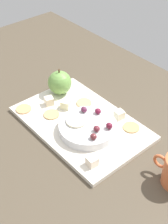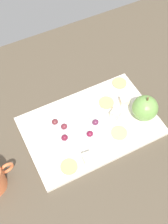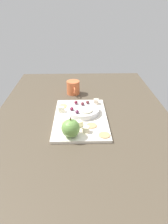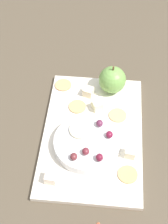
% 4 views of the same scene
% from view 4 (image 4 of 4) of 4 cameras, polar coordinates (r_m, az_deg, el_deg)
% --- Properties ---
extents(table, '(1.44, 0.88, 0.03)m').
position_cam_4_polar(table, '(0.90, 0.84, -3.45)').
color(table, brown).
rests_on(table, ground).
extents(platter, '(0.39, 0.25, 0.01)m').
position_cam_4_polar(platter, '(0.87, 1.50, -3.72)').
color(platter, white).
rests_on(platter, table).
extents(serving_dish, '(0.16, 0.16, 0.02)m').
position_cam_4_polar(serving_dish, '(0.83, 0.61, -5.39)').
color(serving_dish, silver).
rests_on(serving_dish, platter).
extents(apple_whole, '(0.08, 0.08, 0.08)m').
position_cam_4_polar(apple_whole, '(0.93, 4.88, 5.53)').
color(apple_whole, '#70A34B').
rests_on(apple_whole, platter).
extents(apple_stem, '(0.01, 0.01, 0.01)m').
position_cam_4_polar(apple_stem, '(0.90, 5.07, 7.49)').
color(apple_stem, brown).
rests_on(apple_stem, apple_whole).
extents(cheese_cube_0, '(0.03, 0.03, 0.03)m').
position_cam_4_polar(cheese_cube_0, '(0.78, -5.74, -11.18)').
color(cheese_cube_0, '#F9E5CB').
rests_on(cheese_cube_0, platter).
extents(cheese_cube_1, '(0.03, 0.03, 0.03)m').
position_cam_4_polar(cheese_cube_1, '(0.90, 2.32, 1.11)').
color(cheese_cube_1, '#F7F3BD').
rests_on(cheese_cube_1, platter).
extents(cheese_cube_2, '(0.03, 0.03, 0.03)m').
position_cam_4_polar(cheese_cube_2, '(0.82, 7.95, -6.93)').
color(cheese_cube_2, '#EFE8C8').
rests_on(cheese_cube_2, platter).
extents(cheese_cube_3, '(0.03, 0.03, 0.03)m').
position_cam_4_polar(cheese_cube_3, '(0.93, 0.76, 3.47)').
color(cheese_cube_3, '#F9E6C0').
rests_on(cheese_cube_3, platter).
extents(cracker_0, '(0.05, 0.05, 0.00)m').
position_cam_4_polar(cracker_0, '(0.90, 5.79, -0.58)').
color(cracker_0, tan).
rests_on(cracker_0, platter).
extents(cracker_1, '(0.05, 0.05, 0.00)m').
position_cam_4_polar(cracker_1, '(0.97, -3.60, 4.64)').
color(cracker_1, tan).
rests_on(cracker_1, platter).
extents(cracker_2, '(0.05, 0.05, 0.00)m').
position_cam_4_polar(cracker_2, '(0.91, -1.15, 0.94)').
color(cracker_2, tan).
rests_on(cracker_2, platter).
extents(cracker_3, '(0.05, 0.05, 0.00)m').
position_cam_4_polar(cracker_3, '(0.80, 7.50, -10.57)').
color(cracker_3, tan).
rests_on(cracker_3, platter).
extents(grape_0, '(0.02, 0.02, 0.02)m').
position_cam_4_polar(grape_0, '(0.79, 0.10, -6.74)').
color(grape_0, maroon).
rests_on(grape_0, serving_dish).
extents(grape_1, '(0.02, 0.02, 0.02)m').
position_cam_4_polar(grape_1, '(0.78, 2.67, -7.79)').
color(grape_1, maroon).
rests_on(grape_1, serving_dish).
extents(grape_2, '(0.02, 0.02, 0.02)m').
position_cam_4_polar(grape_2, '(0.84, 2.68, -1.95)').
color(grape_2, '#632743').
rests_on(grape_2, serving_dish).
extents(grape_3, '(0.02, 0.02, 0.02)m').
position_cam_4_polar(grape_3, '(0.78, -1.77, -7.65)').
color(grape_3, maroon).
rests_on(grape_3, serving_dish).
extents(grape_4, '(0.02, 0.02, 0.02)m').
position_cam_4_polar(grape_4, '(0.82, 4.38, -3.87)').
color(grape_4, maroon).
rests_on(grape_4, serving_dish).
extents(apple_slice_0, '(0.06, 0.06, 0.01)m').
position_cam_4_polar(apple_slice_0, '(0.83, -0.56, -3.04)').
color(apple_slice_0, beige).
rests_on(apple_slice_0, serving_dish).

